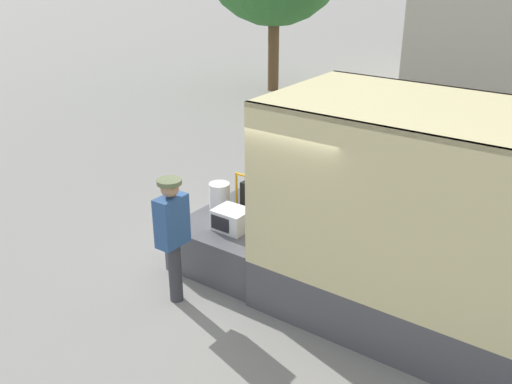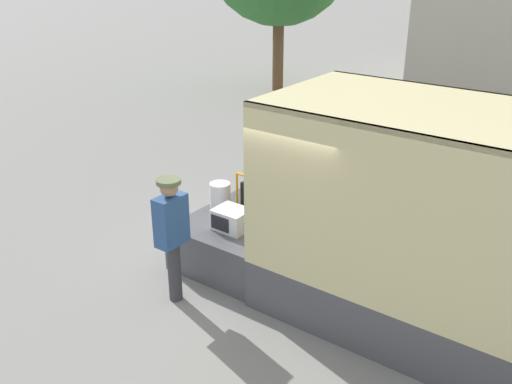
% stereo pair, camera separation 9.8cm
% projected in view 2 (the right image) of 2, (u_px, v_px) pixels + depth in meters
% --- Properties ---
extents(ground_plane, '(160.00, 160.00, 0.00)m').
position_uv_depth(ground_plane, '(289.00, 272.00, 8.47)').
color(ground_plane, gray).
extents(tailgate_deck, '(1.53, 2.05, 0.69)m').
position_uv_depth(tailgate_deck, '(248.00, 237.00, 8.75)').
color(tailgate_deck, '#4C4C51').
rests_on(tailgate_deck, ground).
extents(microwave, '(0.49, 0.43, 0.31)m').
position_uv_depth(microwave, '(232.00, 219.00, 8.17)').
color(microwave, white).
rests_on(microwave, tailgate_deck).
extents(portable_generator, '(0.63, 0.45, 0.60)m').
position_uv_depth(portable_generator, '(261.00, 195.00, 8.79)').
color(portable_generator, black).
rests_on(portable_generator, tailgate_deck).
extents(orange_bucket, '(0.32, 0.32, 0.39)m').
position_uv_depth(orange_bucket, '(220.00, 195.00, 8.86)').
color(orange_bucket, silver).
rests_on(orange_bucket, tailgate_deck).
extents(worker_person, '(0.32, 0.44, 1.77)m').
position_uv_depth(worker_person, '(172.00, 227.00, 7.39)').
color(worker_person, '#38383D').
rests_on(worker_person, ground).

